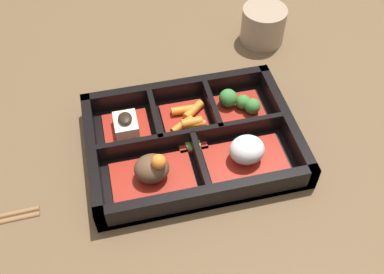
# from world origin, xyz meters

# --- Properties ---
(ground_plane) EXTENTS (3.00, 3.00, 0.00)m
(ground_plane) POSITION_xyz_m (0.00, 0.00, 0.00)
(ground_plane) COLOR brown
(bento_base) EXTENTS (0.30, 0.22, 0.01)m
(bento_base) POSITION_xyz_m (0.00, 0.00, 0.01)
(bento_base) COLOR black
(bento_base) RESTS_ON ground_plane
(bento_rim) EXTENTS (0.30, 0.22, 0.04)m
(bento_rim) POSITION_xyz_m (0.00, -0.00, 0.02)
(bento_rim) COLOR black
(bento_rim) RESTS_ON ground_plane
(bowl_rice) EXTENTS (0.11, 0.07, 0.04)m
(bowl_rice) POSITION_xyz_m (-0.07, 0.05, 0.03)
(bowl_rice) COLOR maroon
(bowl_rice) RESTS_ON bento_base
(bowl_stew) EXTENTS (0.11, 0.07, 0.05)m
(bowl_stew) POSITION_xyz_m (0.07, 0.05, 0.03)
(bowl_stew) COLOR maroon
(bowl_stew) RESTS_ON bento_base
(bowl_greens) EXTENTS (0.07, 0.07, 0.03)m
(bowl_greens) POSITION_xyz_m (-0.09, -0.05, 0.02)
(bowl_greens) COLOR maroon
(bowl_greens) RESTS_ON bento_base
(bowl_carrots) EXTENTS (0.07, 0.07, 0.02)m
(bowl_carrots) POSITION_xyz_m (-0.00, -0.04, 0.02)
(bowl_carrots) COLOR maroon
(bowl_carrots) RESTS_ON bento_base
(bowl_tofu) EXTENTS (0.07, 0.07, 0.03)m
(bowl_tofu) POSITION_xyz_m (0.09, -0.04, 0.02)
(bowl_tofu) COLOR maroon
(bowl_tofu) RESTS_ON bento_base
(bowl_pickles) EXTENTS (0.04, 0.04, 0.01)m
(bowl_pickles) POSITION_xyz_m (0.00, 0.00, 0.01)
(bowl_pickles) COLOR maroon
(bowl_pickles) RESTS_ON bento_base
(tea_cup) EXTENTS (0.08, 0.08, 0.06)m
(tea_cup) POSITION_xyz_m (-0.18, -0.22, 0.03)
(tea_cup) COLOR gray
(tea_cup) RESTS_ON ground_plane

